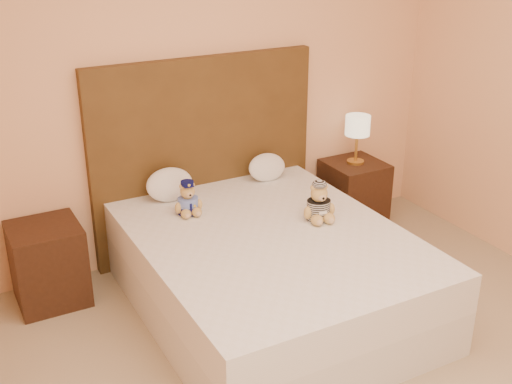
# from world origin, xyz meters

# --- Properties ---
(room_walls) EXTENTS (4.04, 4.52, 2.72)m
(room_walls) POSITION_xyz_m (0.00, 0.46, 1.81)
(room_walls) COLOR #F4B585
(room_walls) RESTS_ON ground
(bed) EXTENTS (1.60, 2.00, 0.55)m
(bed) POSITION_xyz_m (0.00, 1.20, 0.28)
(bed) COLOR white
(bed) RESTS_ON ground
(headboard) EXTENTS (1.75, 0.08, 1.50)m
(headboard) POSITION_xyz_m (0.00, 2.21, 0.75)
(headboard) COLOR #513718
(headboard) RESTS_ON ground
(nightstand_left) EXTENTS (0.45, 0.45, 0.55)m
(nightstand_left) POSITION_xyz_m (-1.25, 2.00, 0.28)
(nightstand_left) COLOR #341C10
(nightstand_left) RESTS_ON ground
(nightstand_right) EXTENTS (0.45, 0.45, 0.55)m
(nightstand_right) POSITION_xyz_m (1.25, 2.00, 0.28)
(nightstand_right) COLOR #341C10
(nightstand_right) RESTS_ON ground
(lamp) EXTENTS (0.20, 0.20, 0.40)m
(lamp) POSITION_xyz_m (1.25, 2.00, 0.85)
(lamp) COLOR gold
(lamp) RESTS_ON nightstand_right
(teddy_police) EXTENTS (0.22, 0.21, 0.23)m
(teddy_police) POSITION_xyz_m (-0.34, 1.74, 0.67)
(teddy_police) COLOR #AE8B43
(teddy_police) RESTS_ON bed
(teddy_prisoner) EXTENTS (0.26, 0.25, 0.26)m
(teddy_prisoner) POSITION_xyz_m (0.39, 1.24, 0.68)
(teddy_prisoner) COLOR #AE8B43
(teddy_prisoner) RESTS_ON bed
(pillow_left) EXTENTS (0.35, 0.22, 0.24)m
(pillow_left) POSITION_xyz_m (-0.35, 2.03, 0.67)
(pillow_left) COLOR white
(pillow_left) RESTS_ON bed
(pillow_right) EXTENTS (0.31, 0.20, 0.22)m
(pillow_right) POSITION_xyz_m (0.43, 2.03, 0.66)
(pillow_right) COLOR white
(pillow_right) RESTS_ON bed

